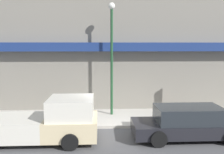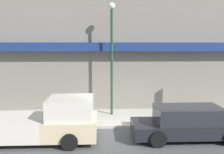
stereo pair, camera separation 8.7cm
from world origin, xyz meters
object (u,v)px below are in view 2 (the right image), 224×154
Objects in this scene: pickup_truck at (41,122)px; street_lamp at (112,47)px; fire_hydrant at (175,115)px; parked_car at (188,123)px.

street_lamp is at bearing 47.14° from pickup_truck.
parked_car is at bearing -91.86° from fire_hydrant.
pickup_truck is at bearing -178.91° from parked_car.
fire_hydrant is (0.07, 2.10, -0.23)m from parked_car.
fire_hydrant is at bearing -22.59° from street_lamp.
street_lamp is (-3.11, 3.42, 3.21)m from parked_car.
parked_car is 5.63m from street_lamp.
parked_car is 7.59× the size of fire_hydrant.
pickup_truck is 5.55m from street_lamp.
street_lamp is at bearing 157.41° from fire_hydrant.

